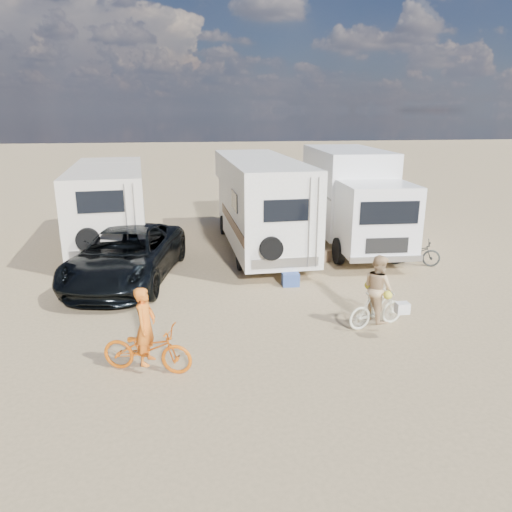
{
  "coord_description": "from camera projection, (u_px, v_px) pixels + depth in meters",
  "views": [
    {
      "loc": [
        -2.22,
        -10.56,
        4.89
      ],
      "look_at": [
        -0.52,
        1.27,
        1.3
      ],
      "focal_mm": 34.05,
      "sensor_mm": 36.0,
      "label": 1
    }
  ],
  "objects": [
    {
      "name": "rider_man",
      "position": [
        146.0,
        334.0,
        9.3
      ],
      "size": [
        0.53,
        0.65,
        1.55
      ],
      "primitive_type": "imported",
      "rotation": [
        0.0,
        0.0,
        1.26
      ],
      "color": "orange",
      "rests_on": "ground"
    },
    {
      "name": "bike_parked",
      "position": [
        414.0,
        253.0,
        15.86
      ],
      "size": [
        1.76,
        1.13,
        0.87
      ],
      "primitive_type": "imported",
      "rotation": [
        0.0,
        0.0,
        1.21
      ],
      "color": "#272A28",
      "rests_on": "ground"
    },
    {
      "name": "rider_woman",
      "position": [
        378.0,
        295.0,
        11.23
      ],
      "size": [
        0.78,
        0.9,
        1.58
      ],
      "primitive_type": "imported",
      "rotation": [
        0.0,
        0.0,
        1.85
      ],
      "color": "tan",
      "rests_on": "ground"
    },
    {
      "name": "cooler",
      "position": [
        290.0,
        279.0,
        14.08
      ],
      "size": [
        0.5,
        0.37,
        0.39
      ],
      "primitive_type": "cube",
      "rotation": [
        0.0,
        0.0,
        -0.03
      ],
      "color": "#304B8F",
      "rests_on": "ground"
    },
    {
      "name": "rv_left",
      "position": [
        109.0,
        207.0,
        17.89
      ],
      "size": [
        3.08,
        7.33,
        2.96
      ],
      "primitive_type": null,
      "rotation": [
        0.0,
        0.0,
        0.09
      ],
      "color": "white",
      "rests_on": "ground"
    },
    {
      "name": "dark_suv",
      "position": [
        126.0,
        255.0,
        14.38
      ],
      "size": [
        3.66,
        6.04,
        1.57
      ],
      "primitive_type": "imported",
      "rotation": [
        0.0,
        0.0,
        -0.2
      ],
      "color": "black",
      "rests_on": "ground"
    },
    {
      "name": "crate",
      "position": [
        321.0,
        255.0,
        16.43
      ],
      "size": [
        0.63,
        0.63,
        0.4
      ],
      "primitive_type": "cube",
      "rotation": [
        0.0,
        0.0,
        0.3
      ],
      "color": "#92704E",
      "rests_on": "ground"
    },
    {
      "name": "bike_woman",
      "position": [
        377.0,
        309.0,
        11.33
      ],
      "size": [
        1.56,
        0.82,
        0.9
      ],
      "primitive_type": "imported",
      "rotation": [
        0.0,
        0.0,
        1.85
      ],
      "color": "beige",
      "rests_on": "ground"
    },
    {
      "name": "box_truck",
      "position": [
        353.0,
        200.0,
        17.79
      ],
      "size": [
        2.68,
        7.28,
        3.51
      ],
      "primitive_type": null,
      "rotation": [
        0.0,
        0.0,
        -0.04
      ],
      "color": "white",
      "rests_on": "ground"
    },
    {
      "name": "ground",
      "position": [
        285.0,
        322.0,
        11.72
      ],
      "size": [
        140.0,
        140.0,
        0.0
      ],
      "primitive_type": "plane",
      "color": "tan",
      "rests_on": "ground"
    },
    {
      "name": "bike_man",
      "position": [
        147.0,
        349.0,
        9.38
      ],
      "size": [
        1.9,
        1.15,
        0.94
      ],
      "primitive_type": "imported",
      "rotation": [
        0.0,
        0.0,
        1.26
      ],
      "color": "#CB5609",
      "rests_on": "ground"
    },
    {
      "name": "rv_main",
      "position": [
        260.0,
        205.0,
        17.49
      ],
      "size": [
        2.64,
        8.05,
        3.27
      ],
      "primitive_type": null,
      "rotation": [
        0.0,
        0.0,
        0.04
      ],
      "color": "silver",
      "rests_on": "ground"
    }
  ]
}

